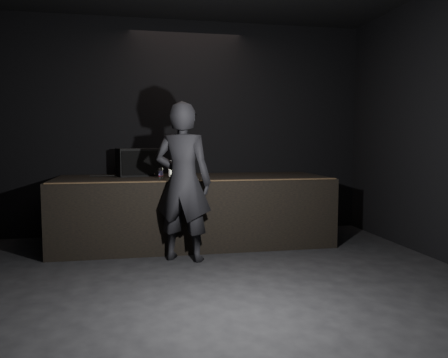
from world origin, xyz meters
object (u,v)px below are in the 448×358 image
stage_riser (193,210)px  stage_monitor (139,162)px  beer_can (161,173)px  laptop (181,173)px  person (183,182)px

stage_riser → stage_monitor: stage_monitor is taller
stage_riser → beer_can: (-0.49, -0.27, 0.58)m
laptop → stage_riser: bearing=5.5°
stage_monitor → beer_can: stage_monitor is taller
laptop → beer_can: laptop is taller
stage_riser → person: person is taller
stage_riser → laptop: bearing=-173.0°
stage_monitor → beer_can: (0.31, -0.62, -0.13)m
person → stage_monitor: bearing=-43.7°
laptop → person: 0.93m
stage_riser → laptop: (-0.17, -0.02, 0.57)m
stage_monitor → laptop: size_ratio=1.92×
stage_monitor → person: size_ratio=0.35×
beer_can → laptop: bearing=38.6°
stage_riser → person: bearing=-103.9°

